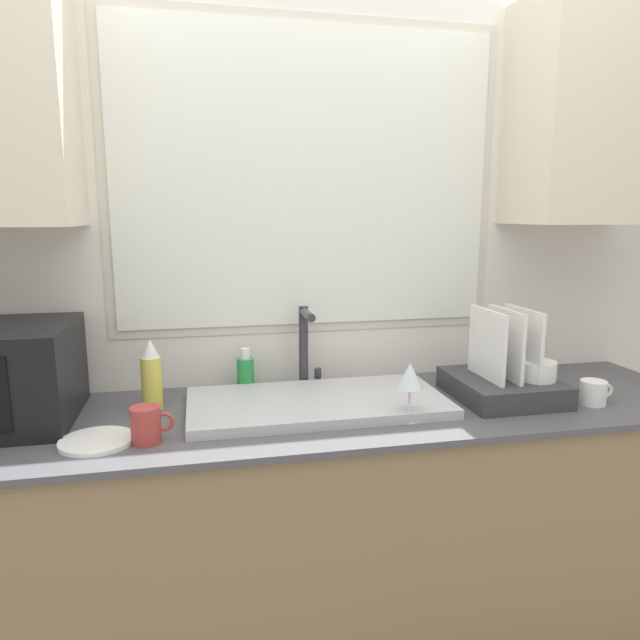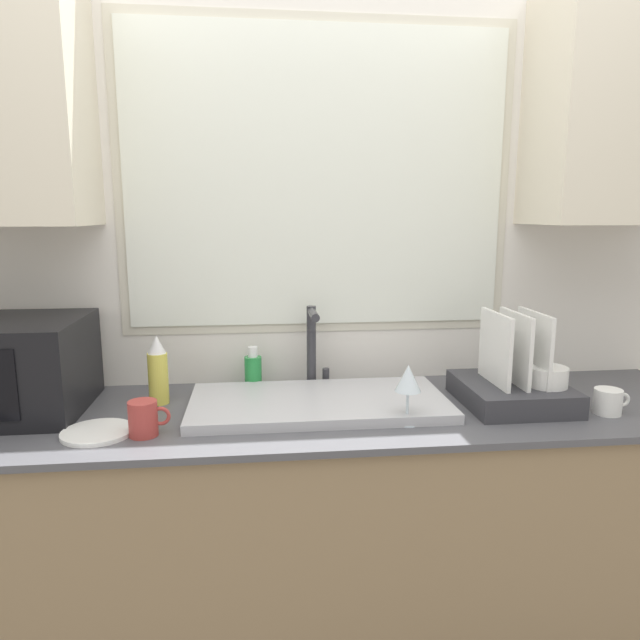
% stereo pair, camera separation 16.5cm
% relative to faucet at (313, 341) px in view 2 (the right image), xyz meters
% --- Properties ---
extents(countertop, '(2.46, 0.65, 0.90)m').
position_rel_faucet_xyz_m(countertop, '(0.03, -0.22, -0.61)').
color(countertop, '#8C7251').
rests_on(countertop, ground_plane).
extents(wall_back, '(6.00, 0.38, 2.60)m').
position_rel_faucet_xyz_m(wall_back, '(0.03, 0.08, 0.34)').
color(wall_back, silver).
rests_on(wall_back, ground_plane).
extents(sink_basin, '(0.78, 0.39, 0.03)m').
position_rel_faucet_xyz_m(sink_basin, '(-0.00, -0.21, -0.15)').
color(sink_basin, '#B2B2B7').
rests_on(sink_basin, countertop).
extents(faucet, '(0.08, 0.16, 0.28)m').
position_rel_faucet_xyz_m(faucet, '(0.00, 0.00, 0.00)').
color(faucet, '#333338').
rests_on(faucet, countertop).
extents(microwave, '(0.45, 0.40, 0.28)m').
position_rel_faucet_xyz_m(microwave, '(-0.93, -0.14, -0.02)').
color(microwave, black).
rests_on(microwave, countertop).
extents(dish_rack, '(0.31, 0.34, 0.29)m').
position_rel_faucet_xyz_m(dish_rack, '(0.61, -0.25, -0.09)').
color(dish_rack, '#333338').
rests_on(dish_rack, countertop).
extents(spray_bottle, '(0.06, 0.06, 0.22)m').
position_rel_faucet_xyz_m(spray_bottle, '(-0.50, -0.11, -0.06)').
color(spray_bottle, '#D8CC4C').
rests_on(spray_bottle, countertop).
extents(soap_bottle, '(0.06, 0.06, 0.14)m').
position_rel_faucet_xyz_m(soap_bottle, '(-0.20, 0.01, -0.10)').
color(soap_bottle, '#268C3F').
rests_on(soap_bottle, countertop).
extents(mug_near_sink, '(0.11, 0.08, 0.10)m').
position_rel_faucet_xyz_m(mug_near_sink, '(-0.49, -0.38, -0.11)').
color(mug_near_sink, '#A53833').
rests_on(mug_near_sink, countertop).
extents(wine_glass, '(0.07, 0.07, 0.17)m').
position_rel_faucet_xyz_m(wine_glass, '(0.23, -0.38, -0.03)').
color(wine_glass, silver).
rests_on(wine_glass, countertop).
extents(mug_by_rack, '(0.11, 0.08, 0.08)m').
position_rel_faucet_xyz_m(mug_by_rack, '(0.84, -0.36, -0.12)').
color(mug_by_rack, white).
rests_on(mug_by_rack, countertop).
extents(small_plate, '(0.19, 0.19, 0.01)m').
position_rel_faucet_xyz_m(small_plate, '(-0.62, -0.36, -0.15)').
color(small_plate, white).
rests_on(small_plate, countertop).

